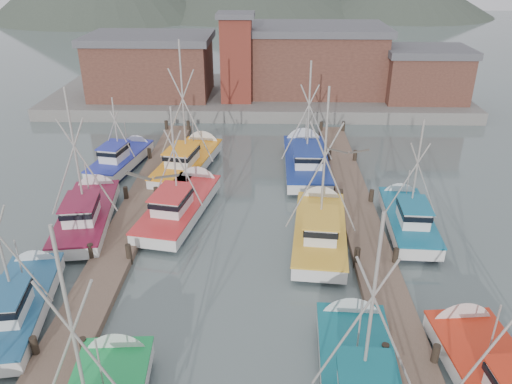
{
  "coord_description": "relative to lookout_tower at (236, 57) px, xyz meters",
  "views": [
    {
      "loc": [
        1.34,
        -17.04,
        15.1
      ],
      "look_at": [
        0.62,
        8.63,
        2.6
      ],
      "focal_mm": 35.0,
      "sensor_mm": 36.0,
      "label": 1
    }
  ],
  "objects": [
    {
      "name": "boat_7",
      "position": [
        11.89,
        -36.4,
        -4.86
      ],
      "size": [
        4.35,
        9.35,
        10.96
      ],
      "rotation": [
        0.0,
        0.0,
        0.09
      ],
      "color": "black",
      "rests_on": "ground"
    },
    {
      "name": "gull_near",
      "position": [
        0.08,
        -37.34,
        3.79
      ],
      "size": [
        1.55,
        0.64,
        0.24
      ],
      "rotation": [
        0.0,
        0.0,
        -0.17
      ],
      "color": "gray",
      "rests_on": "ground"
    },
    {
      "name": "boat_6",
      "position": [
        -7.87,
        -32.14,
        -4.87
      ],
      "size": [
        3.65,
        8.36,
        7.98
      ],
      "rotation": [
        0.0,
        0.0,
        0.16
      ],
      "color": "black",
      "rests_on": "ground"
    },
    {
      "name": "boat_10",
      "position": [
        -7.63,
        -23.56,
        -4.87
      ],
      "size": [
        3.97,
        9.26,
        9.33
      ],
      "rotation": [
        0.0,
        0.0,
        0.14
      ],
      "color": "black",
      "rests_on": "ground"
    },
    {
      "name": "dock_left",
      "position": [
        -5.0,
        -28.96,
        -5.34
      ],
      "size": [
        2.3,
        46.0,
        1.5
      ],
      "color": "brown",
      "rests_on": "ground"
    },
    {
      "name": "gull_far",
      "position": [
        6.41,
        -32.09,
        2.57
      ],
      "size": [
        1.54,
        0.61,
        0.24
      ],
      "rotation": [
        0.0,
        0.0,
        -0.04
      ],
      "color": "gray",
      "rests_on": "ground"
    },
    {
      "name": "boat_12",
      "position": [
        -2.66,
        -15.02,
        -4.86
      ],
      "size": [
        4.5,
        9.71,
        10.52
      ],
      "rotation": [
        0.0,
        0.0,
        -0.18
      ],
      "color": "black",
      "rests_on": "ground"
    },
    {
      "name": "boat_11",
      "position": [
        11.64,
        -23.63,
        -4.87
      ],
      "size": [
        3.08,
        8.02,
        7.56
      ],
      "rotation": [
        0.0,
        0.0,
        -0.05
      ],
      "color": "black",
      "rests_on": "ground"
    },
    {
      "name": "dock_right",
      "position": [
        9.0,
        -28.96,
        -5.34
      ],
      "size": [
        2.3,
        46.0,
        1.5
      ],
      "color": "brown",
      "rests_on": "ground"
    },
    {
      "name": "boat_5",
      "position": [
        6.8,
        -36.22,
        -4.87
      ],
      "size": [
        3.6,
        9.31,
        8.9
      ],
      "rotation": [
        0.0,
        0.0,
        -0.04
      ],
      "color": "black",
      "rests_on": "ground"
    },
    {
      "name": "boat_14",
      "position": [
        -7.84,
        -14.77,
        -4.88
      ],
      "size": [
        3.68,
        8.01,
        6.15
      ],
      "rotation": [
        0.0,
        0.0,
        -0.18
      ],
      "color": "black",
      "rests_on": "ground"
    },
    {
      "name": "shed_center",
      "position": [
        8.0,
        4.0,
        -0.86
      ],
      "size": [
        14.84,
        9.54,
        6.9
      ],
      "color": "brown",
      "rests_on": "quay"
    },
    {
      "name": "quay",
      "position": [
        2.0,
        4.0,
        -4.95
      ],
      "size": [
        44.0,
        16.0,
        1.2
      ],
      "primitive_type": "cube",
      "color": "slate",
      "rests_on": "ground"
    },
    {
      "name": "shed_left",
      "position": [
        -9.0,
        2.0,
        -1.21
      ],
      "size": [
        12.72,
        8.48,
        6.2
      ],
      "color": "brown",
      "rests_on": "quay"
    },
    {
      "name": "shed_right",
      "position": [
        19.0,
        1.0,
        -1.71
      ],
      "size": [
        8.48,
        6.36,
        5.2
      ],
      "color": "brown",
      "rests_on": "quay"
    },
    {
      "name": "distant_hills",
      "position": [
        -10.76,
        89.59,
        -5.55
      ],
      "size": [
        175.0,
        140.0,
        42.0
      ],
      "color": "#3E473B",
      "rests_on": "ground"
    },
    {
      "name": "boat_8",
      "position": [
        -2.09,
        -22.25,
        -4.87
      ],
      "size": [
        4.46,
        9.57,
        7.98
      ],
      "rotation": [
        0.0,
        0.0,
        -0.19
      ],
      "color": "black",
      "rests_on": "ground"
    },
    {
      "name": "ground",
      "position": [
        2.0,
        -33.0,
        -5.55
      ],
      "size": [
        260.0,
        260.0,
        0.0
      ],
      "primitive_type": "plane",
      "color": "#4A5857",
      "rests_on": "ground"
    },
    {
      "name": "lookout_tower",
      "position": [
        0.0,
        0.0,
        0.0
      ],
      "size": [
        3.6,
        3.6,
        8.5
      ],
      "color": "maroon",
      "rests_on": "quay"
    },
    {
      "name": "boat_9",
      "position": [
        6.32,
        -25.07,
        -4.87
      ],
      "size": [
        3.91,
        9.27,
        9.86
      ],
      "rotation": [
        0.0,
        0.0,
        -0.1
      ],
      "color": "black",
      "rests_on": "ground"
    },
    {
      "name": "boat_13",
      "position": [
        6.15,
        -14.7,
        -4.87
      ],
      "size": [
        3.79,
        10.07,
        9.22
      ],
      "rotation": [
        0.0,
        0.0,
        -0.0
      ],
      "color": "black",
      "rests_on": "ground"
    }
  ]
}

